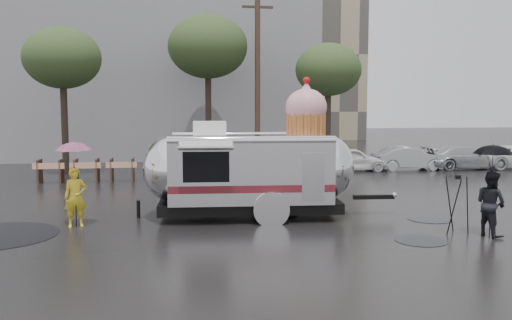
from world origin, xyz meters
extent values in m
plane|color=black|center=(0.00, 0.00, 0.00)|extent=(120.00, 120.00, 0.00)
cylinder|color=black|center=(1.30, 1.70, 0.01)|extent=(1.22, 1.22, 0.01)
cylinder|color=black|center=(5.60, 0.60, 0.01)|extent=(1.28, 1.28, 0.01)
cylinder|color=black|center=(4.23, -1.74, 0.01)|extent=(1.27, 1.27, 0.01)
cube|color=slate|center=(-4.00, 24.00, 6.50)|extent=(22.00, 12.00, 13.00)
cylinder|color=#473323|center=(2.50, 14.00, 4.50)|extent=(0.28, 0.28, 9.00)
cube|color=#473323|center=(2.50, 14.00, 8.30)|extent=(1.60, 0.12, 0.12)
cylinder|color=#382D26|center=(-7.00, 13.00, 2.93)|extent=(0.32, 0.32, 5.85)
ellipsoid|color=#2B401D|center=(-7.00, 13.00, 5.52)|extent=(3.64, 3.64, 2.86)
cylinder|color=#382D26|center=(0.00, 15.00, 3.38)|extent=(0.32, 0.32, 6.75)
ellipsoid|color=#2B401D|center=(0.00, 15.00, 6.38)|extent=(4.20, 4.20, 3.30)
cylinder|color=#382D26|center=(6.00, 13.00, 2.70)|extent=(0.32, 0.32, 5.40)
ellipsoid|color=#2B401D|center=(6.00, 13.00, 5.10)|extent=(3.36, 3.36, 2.64)
cube|color=#473323|center=(-7.50, 10.00, 0.50)|extent=(0.08, 0.80, 1.00)
cube|color=#473323|center=(-6.60, 10.00, 0.50)|extent=(0.08, 0.80, 1.00)
cube|color=#E5590C|center=(-7.05, 9.62, 0.75)|extent=(1.30, 0.04, 0.25)
cube|color=#473323|center=(-6.00, 10.00, 0.50)|extent=(0.08, 0.80, 1.00)
cube|color=#473323|center=(-5.10, 10.00, 0.50)|extent=(0.08, 0.80, 1.00)
cube|color=#E5590C|center=(-5.55, 9.62, 0.75)|extent=(1.30, 0.04, 0.25)
cube|color=#473323|center=(-4.50, 10.00, 0.50)|extent=(0.08, 0.80, 1.00)
cube|color=#473323|center=(-3.60, 10.00, 0.50)|extent=(0.08, 0.80, 1.00)
cube|color=#E5590C|center=(-4.05, 9.62, 0.75)|extent=(1.30, 0.04, 0.25)
imported|color=silver|center=(7.00, 12.00, 0.70)|extent=(4.00, 1.80, 1.40)
imported|color=#B2B2B7|center=(10.00, 12.00, 0.70)|extent=(4.00, 1.80, 1.40)
imported|color=#B2B2B7|center=(13.00, 12.00, 0.72)|extent=(4.20, 1.80, 1.44)
cube|color=silver|center=(0.45, 1.77, 1.48)|extent=(4.78, 2.70, 1.90)
ellipsoid|color=silver|center=(2.77, 1.63, 1.48)|extent=(1.72, 2.52, 1.90)
ellipsoid|color=silver|center=(-1.86, 1.90, 1.48)|extent=(1.72, 2.52, 1.90)
cube|color=black|center=(0.45, 1.77, 0.37)|extent=(5.39, 2.42, 0.32)
cylinder|color=black|center=(0.92, 0.65, 0.37)|extent=(0.75, 0.28, 0.74)
cylinder|color=black|center=(1.05, 2.82, 0.37)|extent=(0.75, 0.28, 0.74)
cylinder|color=silver|center=(0.91, 0.50, 0.42)|extent=(1.02, 0.17, 1.01)
cube|color=black|center=(4.24, 1.54, 0.53)|extent=(1.27, 0.20, 0.13)
sphere|color=silver|center=(4.88, 1.50, 0.58)|extent=(0.18, 0.18, 0.17)
cylinder|color=black|center=(-2.81, 1.96, 0.26)|extent=(0.11, 0.11, 0.53)
cube|color=maroon|center=(0.38, 0.56, 1.00)|extent=(4.63, 0.31, 0.21)
cube|color=maroon|center=(0.53, 2.97, 1.00)|extent=(4.63, 0.31, 0.21)
cube|color=black|center=(-0.88, 0.62, 1.63)|extent=(1.27, 0.11, 0.84)
cube|color=beige|center=(-0.90, 0.37, 2.16)|extent=(1.51, 0.61, 0.15)
cube|color=silver|center=(2.07, 0.44, 1.32)|extent=(0.63, 0.07, 1.37)
cube|color=white|center=(-0.70, 1.83, 2.64)|extent=(0.99, 0.74, 0.40)
cylinder|color=#D07D3C|center=(2.14, 1.67, 2.74)|extent=(1.16, 1.16, 0.63)
ellipsoid|color=pink|center=(2.14, 1.67, 3.25)|extent=(1.29, 1.29, 1.10)
cone|color=pink|center=(2.14, 1.67, 3.80)|extent=(0.56, 0.56, 0.42)
sphere|color=red|center=(2.14, 1.67, 4.03)|extent=(0.22, 0.22, 0.21)
imported|color=yellow|center=(-4.41, 1.05, 0.81)|extent=(0.66, 0.52, 1.63)
imported|color=pink|center=(-4.41, 1.05, 1.95)|extent=(1.18, 1.18, 0.80)
cylinder|color=black|center=(-4.41, 1.05, 0.83)|extent=(0.02, 0.02, 1.65)
imported|color=black|center=(6.18, -1.52, 0.83)|extent=(0.65, 0.89, 1.66)
imported|color=black|center=(6.18, -1.52, 1.95)|extent=(1.18, 1.18, 0.80)
cylinder|color=black|center=(6.18, -1.52, 0.83)|extent=(0.02, 0.02, 1.65)
cylinder|color=black|center=(5.72, -1.23, 0.73)|extent=(0.11, 0.33, 1.47)
cylinder|color=black|center=(5.39, -0.91, 0.73)|extent=(0.33, 0.12, 1.47)
cylinder|color=black|center=(5.28, -1.35, 0.73)|extent=(0.25, 0.25, 1.47)
cube|color=black|center=(5.47, -1.16, 1.47)|extent=(0.15, 0.13, 0.10)
camera|label=1|loc=(-1.63, -14.02, 3.32)|focal=38.00mm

